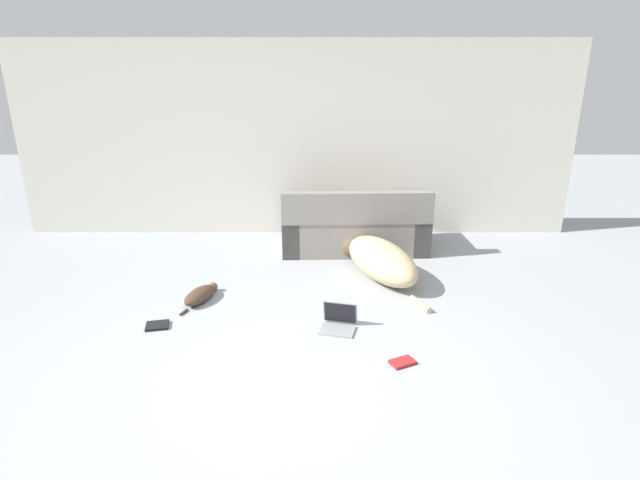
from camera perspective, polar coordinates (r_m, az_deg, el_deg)
name	(u,v)px	position (r m, az deg, el deg)	size (l,w,h in m)	color
ground_plane	(277,391)	(3.53, -4.96, -16.80)	(20.00, 20.00, 0.00)	#999EA3
wall_back	(298,140)	(6.43, -2.51, 11.29)	(7.06, 0.06, 2.42)	beige
couch	(356,228)	(5.99, 4.17, 1.39)	(1.73, 0.89, 0.78)	gray
dog	(380,259)	(5.24, 6.90, -2.12)	(0.90, 1.63, 0.40)	tan
cat	(203,294)	(4.83, -13.26, -6.07)	(0.32, 0.58, 0.12)	#473323
laptop_open	(341,320)	(4.23, 2.41, -9.09)	(0.34, 0.31, 0.22)	gray
book_black	(160,325)	(4.48, -17.86, -9.25)	(0.22, 0.19, 0.02)	black
book_red	(404,362)	(3.83, 9.63, -13.64)	(0.21, 0.18, 0.02)	maroon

